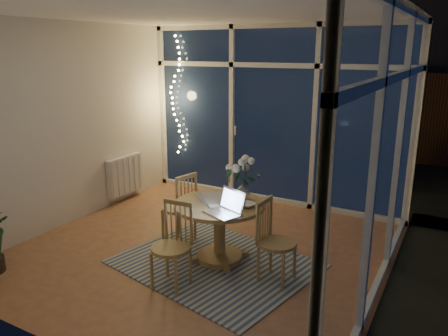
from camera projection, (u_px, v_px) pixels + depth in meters
The scene contains 24 objects.
floor at pixel (202, 250), 5.07m from camera, with size 4.00×4.00×0.00m, color #8E593E.
ceiling at pixel (199, 13), 4.38m from camera, with size 4.00×4.00×0.00m, color white.
wall_back at pixel (273, 116), 6.41m from camera, with size 4.00×0.04×2.60m, color silver.
wall_front at pixel (48, 190), 3.04m from camera, with size 4.00×0.04×2.60m, color silver.
wall_left at pixel (70, 125), 5.66m from camera, with size 0.04×4.00×2.60m, color silver.
wall_right at pixel (396, 162), 3.78m from camera, with size 0.04×4.00×2.60m, color silver.
window_wall_back at pixel (272, 116), 6.37m from camera, with size 4.00×0.10×2.60m, color white.
window_wall_right at pixel (391, 162), 3.80m from camera, with size 0.10×4.00×2.60m, color white.
radiator at pixel (125, 175), 6.63m from camera, with size 0.10×0.70×0.58m, color silver.
fairy_lights at pixel (176, 96), 7.02m from camera, with size 0.24×0.10×1.85m, color #FFCF66, non-canonical shape.
garden_patio at pixel (350, 164), 9.06m from camera, with size 12.00×6.00×0.10m, color black.
garden_fence at pixel (336, 113), 9.46m from camera, with size 11.00×0.08×1.80m, color #381C14.
neighbour_roof at pixel (381, 51), 11.50m from camera, with size 7.00×3.00×2.20m, color #373942.
garden_shrubs at pixel (262, 148), 8.19m from camera, with size 0.90×0.90×0.90m, color black.
rug at pixel (215, 263), 4.73m from camera, with size 1.96×1.57×0.01m, color beige.
dining_table at pixel (220, 232), 4.73m from camera, with size 0.98×0.98×0.67m, color #A7824B.
chair_left at pixel (178, 206), 5.20m from camera, with size 0.40×0.40×0.87m, color #A7824B.
chair_right at pixel (277, 242), 4.28m from camera, with size 0.39×0.39×0.85m, color #A7824B.
chair_front at pixel (171, 246), 4.17m from camera, with size 0.40×0.40×0.86m, color #A7824B.
laptop at pixel (223, 202), 4.30m from camera, with size 0.35×0.30×0.26m, color silver, non-canonical shape.
flower_vase at pixel (242, 190), 4.74m from camera, with size 0.20×0.20×0.21m, color white.
bowl at pixel (247, 205), 4.53m from camera, with size 0.15×0.15×0.04m, color white.
newspapers at pixel (217, 198), 4.76m from camera, with size 0.42×0.32×0.02m, color beige.
phone at pixel (221, 209), 4.45m from camera, with size 0.11×0.06×0.01m, color black.
Camera 1 is at (2.48, -3.93, 2.25)m, focal length 35.00 mm.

